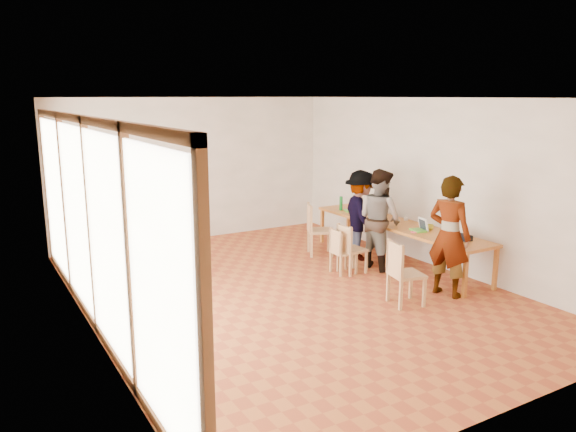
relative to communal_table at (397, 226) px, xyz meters
name	(u,v)px	position (x,y,z in m)	size (l,w,h in m)	color
ground	(291,292)	(-2.50, -0.38, -0.70)	(8.00, 8.00, 0.00)	#AE592A
wall_back	(194,169)	(-2.50, 3.62, 0.80)	(6.00, 0.10, 3.00)	silver
wall_front	(514,266)	(-2.50, -4.38, 0.80)	(6.00, 0.10, 3.00)	silver
wall_right	(435,183)	(0.50, -0.38, 0.80)	(0.10, 8.00, 3.00)	silver
window_wall	(89,220)	(-5.46, -0.38, 0.80)	(0.10, 8.00, 3.00)	white
ceiling	(291,96)	(-2.50, -0.38, 2.32)	(6.00, 8.00, 0.04)	white
communal_table	(397,226)	(0.00, 0.00, 0.00)	(0.80, 4.00, 0.75)	#BA7029
side_table	(157,239)	(-4.05, 1.43, -0.03)	(0.90, 0.90, 0.75)	#BA7029
chair_near	(401,267)	(-1.40, -1.66, -0.11)	(0.54, 0.54, 0.51)	tan
chair_mid	(340,247)	(-1.29, 0.00, -0.22)	(0.39, 0.39, 0.42)	tan
chair_far	(348,244)	(-1.15, -0.06, -0.17)	(0.41, 0.41, 0.46)	tan
chair_empty	(315,224)	(-1.00, 1.22, -0.09)	(0.62, 0.62, 0.53)	tan
chair_spare	(96,243)	(-4.92, 2.05, -0.14)	(0.61, 0.61, 0.49)	tan
person_near	(449,236)	(-0.48, -1.70, 0.23)	(0.68, 0.45, 1.87)	gray
person_mid	(380,219)	(-0.46, -0.04, 0.19)	(0.87, 0.68, 1.78)	gray
person_far	(361,215)	(-0.42, 0.55, 0.14)	(1.09, 0.63, 1.69)	gray
laptop_near	(453,234)	(0.08, -1.26, 0.10)	(0.20, 0.23, 0.18)	#5CBB37
laptop_mid	(421,227)	(-0.06, -0.66, 0.11)	(0.28, 0.31, 0.23)	#5CBB37
laptop_far	(352,208)	(-0.07, 1.30, 0.11)	(0.30, 0.32, 0.22)	#5CBB37
yellow_mug	(430,227)	(0.13, -0.69, 0.10)	(0.12, 0.12, 0.10)	gold
green_bottle	(341,203)	(-0.19, 1.50, 0.19)	(0.07, 0.07, 0.28)	#137124
clear_glass	(357,211)	(-0.12, 1.06, 0.09)	(0.07, 0.07, 0.09)	silver
condiment_cup	(406,219)	(0.30, 0.11, 0.08)	(0.08, 0.08, 0.06)	white
pink_phone	(414,232)	(-0.25, -0.69, 0.05)	(0.05, 0.10, 0.01)	#F24063
black_pouch	(463,237)	(0.09, -1.47, 0.09)	(0.16, 0.26, 0.09)	black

